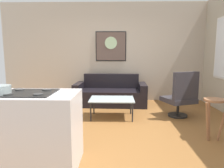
{
  "coord_description": "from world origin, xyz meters",
  "views": [
    {
      "loc": [
        0.13,
        -3.55,
        1.36
      ],
      "look_at": [
        0.01,
        0.9,
        0.7
      ],
      "focal_mm": 32.75,
      "sensor_mm": 36.0,
      "label": 1
    }
  ],
  "objects_px": {
    "mixing_bowl": "(0,90)",
    "wall_painting": "(111,46)",
    "coffee_table": "(112,100)",
    "couch": "(111,94)",
    "armchair": "(181,96)",
    "bar_stool": "(214,109)"
  },
  "relations": [
    {
      "from": "armchair",
      "to": "wall_painting",
      "type": "bearing_deg",
      "value": 133.49
    },
    {
      "from": "bar_stool",
      "to": "wall_painting",
      "type": "xyz_separation_m",
      "value": [
        -1.71,
        2.78,
        1.07
      ]
    },
    {
      "from": "couch",
      "to": "armchair",
      "type": "xyz_separation_m",
      "value": [
        1.54,
        -1.09,
        0.19
      ]
    },
    {
      "from": "mixing_bowl",
      "to": "bar_stool",
      "type": "bearing_deg",
      "value": 18.52
    },
    {
      "from": "coffee_table",
      "to": "bar_stool",
      "type": "height_order",
      "value": "bar_stool"
    },
    {
      "from": "couch",
      "to": "bar_stool",
      "type": "height_order",
      "value": "couch"
    },
    {
      "from": "bar_stool",
      "to": "mixing_bowl",
      "type": "relative_size",
      "value": 2.83
    },
    {
      "from": "mixing_bowl",
      "to": "coffee_table",
      "type": "bearing_deg",
      "value": 59.7
    },
    {
      "from": "bar_stool",
      "to": "wall_painting",
      "type": "bearing_deg",
      "value": 121.58
    },
    {
      "from": "coffee_table",
      "to": "mixing_bowl",
      "type": "distance_m",
      "value": 2.43
    },
    {
      "from": "couch",
      "to": "wall_painting",
      "type": "distance_m",
      "value": 1.41
    },
    {
      "from": "couch",
      "to": "mixing_bowl",
      "type": "relative_size",
      "value": 8.18
    },
    {
      "from": "couch",
      "to": "coffee_table",
      "type": "bearing_deg",
      "value": -86.6
    },
    {
      "from": "coffee_table",
      "to": "armchair",
      "type": "height_order",
      "value": "armchair"
    },
    {
      "from": "coffee_table",
      "to": "mixing_bowl",
      "type": "relative_size",
      "value": 4.0
    },
    {
      "from": "couch",
      "to": "wall_painting",
      "type": "height_order",
      "value": "wall_painting"
    },
    {
      "from": "coffee_table",
      "to": "wall_painting",
      "type": "relative_size",
      "value": 1.07
    },
    {
      "from": "bar_stool",
      "to": "wall_painting",
      "type": "height_order",
      "value": "wall_painting"
    },
    {
      "from": "mixing_bowl",
      "to": "wall_painting",
      "type": "distance_m",
      "value": 3.94
    },
    {
      "from": "couch",
      "to": "armchair",
      "type": "distance_m",
      "value": 1.9
    },
    {
      "from": "couch",
      "to": "mixing_bowl",
      "type": "xyz_separation_m",
      "value": [
        -1.13,
        -3.18,
        0.68
      ]
    },
    {
      "from": "couch",
      "to": "armchair",
      "type": "relative_size",
      "value": 1.92
    }
  ]
}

